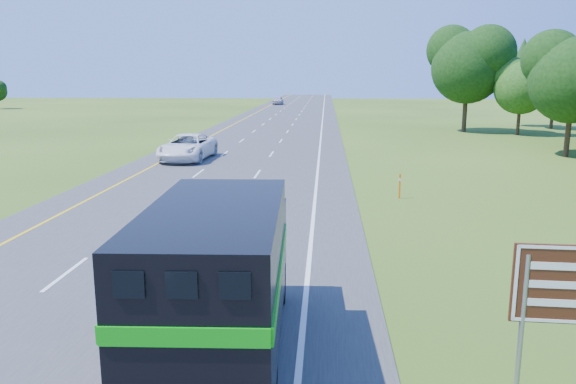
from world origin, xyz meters
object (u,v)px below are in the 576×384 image
(horse_truck, at_px, (221,277))
(far_car, at_px, (278,101))
(white_suv, at_px, (188,147))
(exit_sign, at_px, (573,292))

(horse_truck, relative_size, far_car, 1.65)
(white_suv, bearing_deg, far_car, 93.51)
(horse_truck, height_order, exit_sign, horse_truck)
(horse_truck, xyz_separation_m, far_car, (-8.09, 108.69, -1.05))
(white_suv, bearing_deg, horse_truck, -71.54)
(horse_truck, distance_m, white_suv, 29.74)
(far_car, distance_m, exit_sign, 110.81)
(far_car, bearing_deg, horse_truck, -82.30)
(far_car, bearing_deg, white_suv, -86.33)
(far_car, relative_size, exit_sign, 1.41)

